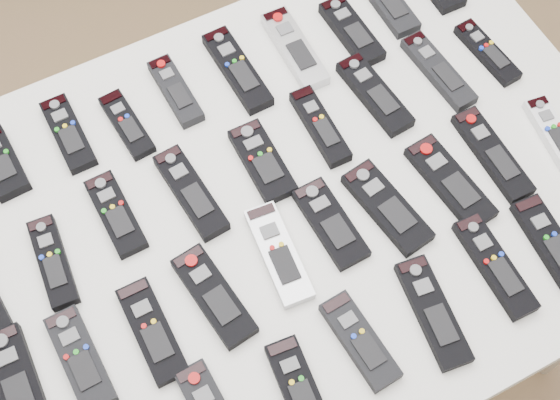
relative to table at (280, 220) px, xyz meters
name	(u,v)px	position (x,y,z in m)	size (l,w,h in m)	color
ground	(277,312)	(0.03, 0.07, -0.72)	(4.00, 4.00, 0.00)	olive
table	(280,220)	(0.00, 0.00, 0.00)	(1.25, 0.88, 0.78)	white
remote_1	(1,163)	(-0.40, 0.29, 0.07)	(0.06, 0.14, 0.02)	black
remote_2	(68,134)	(-0.27, 0.30, 0.07)	(0.05, 0.16, 0.02)	black
remote_3	(127,125)	(-0.17, 0.27, 0.07)	(0.04, 0.15, 0.02)	black
remote_4	(176,91)	(-0.06, 0.29, 0.07)	(0.04, 0.15, 0.02)	black
remote_5	(237,70)	(0.06, 0.28, 0.07)	(0.05, 0.19, 0.02)	black
remote_6	(295,49)	(0.18, 0.28, 0.07)	(0.05, 0.19, 0.02)	#B7B7BC
remote_7	(352,32)	(0.29, 0.26, 0.07)	(0.05, 0.16, 0.02)	black
remote_8	(387,1)	(0.39, 0.30, 0.07)	(0.05, 0.17, 0.02)	black
remote_11	(53,262)	(-0.38, 0.08, 0.07)	(0.05, 0.16, 0.02)	black
remote_12	(116,214)	(-0.26, 0.11, 0.07)	(0.05, 0.16, 0.02)	black
remote_13	(191,193)	(-0.13, 0.09, 0.07)	(0.05, 0.18, 0.02)	black
remote_14	(262,162)	(0.01, 0.09, 0.07)	(0.06, 0.16, 0.02)	black
remote_15	(320,126)	(0.13, 0.10, 0.07)	(0.04, 0.16, 0.02)	black
remote_16	(375,94)	(0.26, 0.12, 0.07)	(0.05, 0.18, 0.02)	black
remote_17	(438,71)	(0.39, 0.11, 0.07)	(0.05, 0.18, 0.02)	black
remote_18	(487,52)	(0.50, 0.10, 0.07)	(0.04, 0.16, 0.02)	black
remote_19	(17,381)	(-0.50, -0.09, 0.07)	(0.06, 0.17, 0.02)	black
remote_20	(80,359)	(-0.40, -0.10, 0.07)	(0.05, 0.17, 0.02)	black
remote_21	(152,331)	(-0.28, -0.11, 0.07)	(0.06, 0.17, 0.02)	black
remote_22	(214,296)	(-0.17, -0.10, 0.07)	(0.06, 0.18, 0.02)	black
remote_23	(279,254)	(-0.05, -0.08, 0.07)	(0.05, 0.18, 0.02)	#B7B7BC
remote_24	(330,223)	(0.06, -0.07, 0.07)	(0.06, 0.16, 0.02)	black
remote_25	(387,207)	(0.16, -0.09, 0.07)	(0.06, 0.18, 0.02)	black
remote_26	(450,182)	(0.28, -0.10, 0.07)	(0.06, 0.19, 0.02)	black
remote_27	(492,154)	(0.38, -0.09, 0.07)	(0.05, 0.19, 0.02)	black
remote_28	(553,134)	(0.50, -0.11, 0.07)	(0.04, 0.15, 0.02)	silver
remote_32	(298,387)	(-0.12, -0.29, 0.07)	(0.05, 0.15, 0.02)	black
remote_33	(360,341)	(0.00, -0.27, 0.07)	(0.05, 0.16, 0.02)	black
remote_34	(433,312)	(0.13, -0.29, 0.07)	(0.05, 0.19, 0.02)	black
remote_35	(495,266)	(0.26, -0.27, 0.07)	(0.05, 0.19, 0.02)	black
remote_36	(551,243)	(0.36, -0.28, 0.07)	(0.05, 0.17, 0.02)	black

